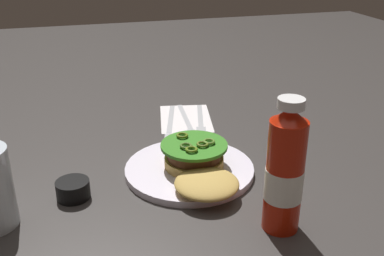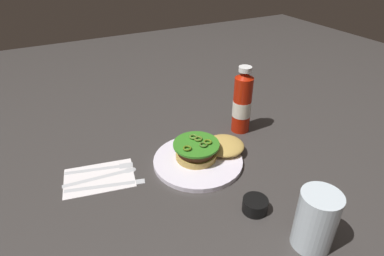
# 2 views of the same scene
# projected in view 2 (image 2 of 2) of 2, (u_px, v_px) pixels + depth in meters

# --- Properties ---
(ground_plane) EXTENTS (3.00, 3.00, 0.00)m
(ground_plane) POSITION_uv_depth(u_px,v_px,m) (220.00, 199.00, 0.76)
(ground_plane) COLOR #393533
(dinner_plate) EXTENTS (0.24, 0.24, 0.01)m
(dinner_plate) POSITION_uv_depth(u_px,v_px,m) (198.00, 161.00, 0.88)
(dinner_plate) COLOR white
(dinner_plate) RESTS_ON ground_plane
(burger_sandwich) EXTENTS (0.21, 0.13, 0.05)m
(burger_sandwich) POSITION_uv_depth(u_px,v_px,m) (207.00, 148.00, 0.89)
(burger_sandwich) COLOR tan
(burger_sandwich) RESTS_ON dinner_plate
(ketchup_bottle) EXTENTS (0.06, 0.06, 0.21)m
(ketchup_bottle) POSITION_uv_depth(u_px,v_px,m) (242.00, 103.00, 0.98)
(ketchup_bottle) COLOR #B91D09
(ketchup_bottle) RESTS_ON ground_plane
(water_glass) EXTENTS (0.08, 0.08, 0.13)m
(water_glass) POSITION_uv_depth(u_px,v_px,m) (316.00, 220.00, 0.62)
(water_glass) COLOR silver
(water_glass) RESTS_ON ground_plane
(condiment_cup) EXTENTS (0.06, 0.06, 0.03)m
(condiment_cup) POSITION_uv_depth(u_px,v_px,m) (255.00, 205.00, 0.72)
(condiment_cup) COLOR black
(condiment_cup) RESTS_ON ground_plane
(napkin) EXTENTS (0.20, 0.15, 0.00)m
(napkin) POSITION_uv_depth(u_px,v_px,m) (99.00, 178.00, 0.83)
(napkin) COLOR white
(napkin) RESTS_ON ground_plane
(butter_knife) EXTENTS (0.19, 0.07, 0.00)m
(butter_knife) POSITION_uv_depth(u_px,v_px,m) (110.00, 184.00, 0.80)
(butter_knife) COLOR silver
(butter_knife) RESTS_ON napkin
(spoon_utensil) EXTENTS (0.19, 0.03, 0.00)m
(spoon_utensil) POSITION_uv_depth(u_px,v_px,m) (111.00, 174.00, 0.84)
(spoon_utensil) COLOR silver
(spoon_utensil) RESTS_ON napkin
(fork_utensil) EXTENTS (0.18, 0.06, 0.00)m
(fork_utensil) POSITION_uv_depth(u_px,v_px,m) (106.00, 167.00, 0.86)
(fork_utensil) COLOR silver
(fork_utensil) RESTS_ON napkin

